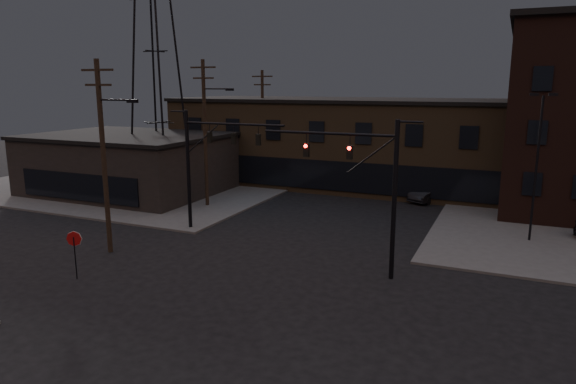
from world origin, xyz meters
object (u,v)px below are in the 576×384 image
object	(u,v)px
stop_sign	(74,244)
car_crossing	(430,193)
traffic_signal_far	(204,157)
parked_car_lot_b	(543,198)
traffic_signal_near	(372,181)

from	to	relation	value
stop_sign	car_crossing	distance (m)	28.59
traffic_signal_far	stop_sign	xyz separation A→B (m)	(-1.28, -9.99, -3.17)
traffic_signal_far	car_crossing	world-z (taller)	traffic_signal_far
parked_car_lot_b	stop_sign	bearing A→B (deg)	122.29
traffic_signal_far	stop_sign	bearing A→B (deg)	-97.32
traffic_signal_near	stop_sign	size ratio (longest dim) A/B	3.23
traffic_signal_far	car_crossing	xyz separation A→B (m)	(12.22, 15.19, -4.28)
stop_sign	car_crossing	size ratio (longest dim) A/B	0.56
traffic_signal_near	car_crossing	size ratio (longest dim) A/B	1.80
traffic_signal_near	car_crossing	world-z (taller)	traffic_signal_near
car_crossing	traffic_signal_far	bearing A→B (deg)	-105.95
traffic_signal_far	parked_car_lot_b	size ratio (longest dim) A/B	1.58
stop_sign	parked_car_lot_b	xyz separation A→B (m)	(22.09, 26.00, -0.96)
stop_sign	parked_car_lot_b	distance (m)	34.13
traffic_signal_near	car_crossing	distance (m)	19.16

